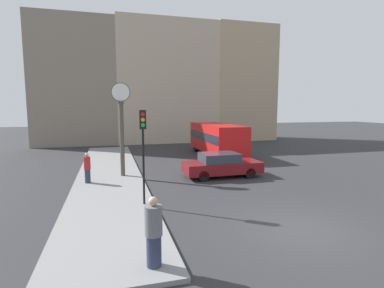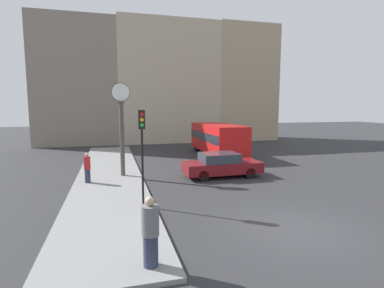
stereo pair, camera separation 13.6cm
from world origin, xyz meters
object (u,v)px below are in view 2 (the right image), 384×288
Objects in this scene: sedan_car at (221,165)px; pedestrian_grey_jacket at (150,232)px; street_clock at (122,126)px; traffic_light_near at (142,137)px; bus_distant at (218,138)px; pedestrian_red_top at (87,168)px.

pedestrian_grey_jacket reaches higher than sedan_car.
street_clock reaches higher than pedestrian_grey_jacket.
traffic_light_near is (-4.99, -4.20, 2.17)m from sedan_car.
pedestrian_grey_jacket is at bearing -120.17° from sedan_car.
bus_distant is 10.29m from street_clock.
street_clock is at bearing 167.21° from sedan_car.
street_clock is (-0.61, 5.47, 0.13)m from traffic_light_near.
traffic_light_near is at bearing -139.88° from sedan_car.
sedan_car is at bearing -108.16° from bus_distant.
bus_distant is 12.41m from pedestrian_red_top.
sedan_car is 0.85× the size of street_clock.
street_clock is 2.97× the size of pedestrian_grey_jacket.
street_clock is at bearing 96.31° from traffic_light_near.
traffic_light_near is 2.42× the size of pedestrian_red_top.
traffic_light_near is at bearing -122.47° from bus_distant.
bus_distant is at bearing 71.84° from sedan_car.
street_clock reaches higher than traffic_light_near.
traffic_light_near is 0.72× the size of street_clock.
pedestrian_grey_jacket is (0.29, -10.38, -1.99)m from street_clock.
sedan_car is 7.93m from bus_distant.
traffic_light_near reaches higher than pedestrian_grey_jacket.
bus_distant reaches higher than sedan_car.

